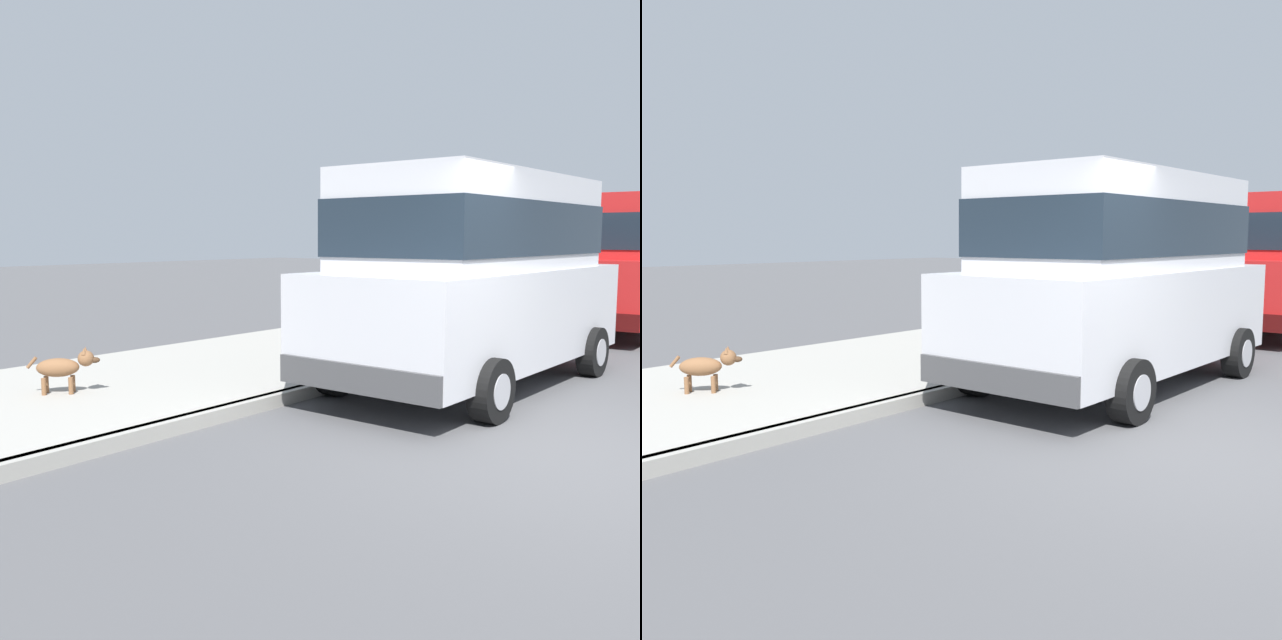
% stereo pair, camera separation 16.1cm
% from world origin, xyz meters
% --- Properties ---
extents(ground_plane, '(80.00, 80.00, 0.00)m').
position_xyz_m(ground_plane, '(0.00, 0.00, 0.00)').
color(ground_plane, '#4C4C4F').
extents(curb, '(0.16, 64.00, 0.14)m').
position_xyz_m(curb, '(-3.20, 0.00, 0.07)').
color(curb, gray).
rests_on(curb, ground).
extents(sidewalk, '(3.60, 64.00, 0.14)m').
position_xyz_m(sidewalk, '(-5.00, 0.00, 0.07)').
color(sidewalk, '#99968E').
rests_on(sidewalk, ground).
extents(car_silver_van, '(2.16, 4.91, 2.52)m').
position_xyz_m(car_silver_van, '(-2.08, 2.10, 1.39)').
color(car_silver_van, '#BCBCC1').
rests_on(car_silver_van, ground).
extents(car_red_van, '(2.24, 4.95, 2.52)m').
position_xyz_m(car_red_van, '(-2.17, 8.27, 1.39)').
color(car_red_van, red).
rests_on(car_red_van, ground).
extents(dog_brown, '(0.54, 0.60, 0.49)m').
position_xyz_m(dog_brown, '(-4.93, -1.62, 0.43)').
color(dog_brown, brown).
rests_on(dog_brown, sidewalk).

